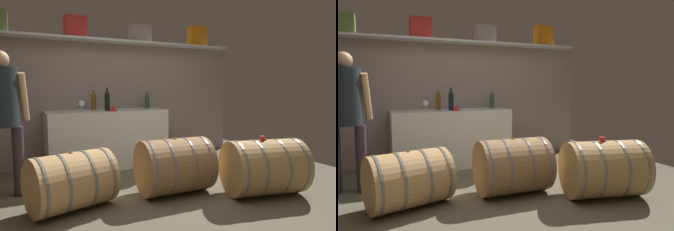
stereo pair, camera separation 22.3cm
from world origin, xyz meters
The scene contains 17 objects.
ground_plane centered at (0.00, 0.59, -0.01)m, with size 5.84×7.91×0.02m, color #5E5A47.
back_wall_panel centered at (0.00, 2.35, 0.95)m, with size 4.64×0.10×1.91m, color gray.
high_shelf_board centered at (0.00, 2.20, 1.93)m, with size 4.27×0.40×0.03m, color silver.
toolcase_red centered at (-0.52, 2.20, 2.09)m, with size 0.31×0.28×0.31m, color red.
toolcase_grey centered at (0.51, 2.20, 2.08)m, with size 0.32×0.20×0.28m, color gray.
toolcase_orange centered at (1.62, 2.20, 2.12)m, with size 0.32×0.18×0.35m, color orange.
work_cabinet centered at (-0.13, 1.97, 0.43)m, with size 1.76×0.64×0.87m, color white.
wine_bottle_amber centered at (-0.30, 2.08, 1.00)m, with size 0.07×0.07×0.30m.
wine_bottle_green centered at (0.58, 2.09, 0.99)m, with size 0.07×0.07×0.28m.
wine_bottle_dark centered at (-0.15, 1.87, 1.01)m, with size 0.08×0.08×0.34m.
wine_glass centered at (-0.53, 1.88, 0.98)m, with size 0.09×0.09×0.16m.
red_funnel centered at (-0.11, 1.73, 0.91)m, with size 0.11×0.11×0.09m, color red.
wine_barrel_near centered at (1.10, -0.02, 0.31)m, with size 0.96×0.79×0.64m.
wine_barrel_far centered at (0.22, 0.49, 0.32)m, with size 0.81×0.66×0.64m.
wine_barrel_flank centered at (-0.92, 0.54, 0.29)m, with size 0.90×0.74×0.58m.
tasting_cup centered at (1.06, -0.02, 0.65)m, with size 0.06×0.06×0.04m, color red.
winemaker_pouring centered at (-1.50, 1.26, 0.99)m, with size 0.51×0.43×1.61m.
Camera 1 is at (-1.42, -2.51, 1.23)m, focal length 32.49 mm.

